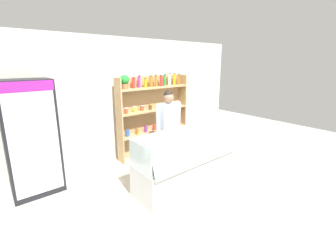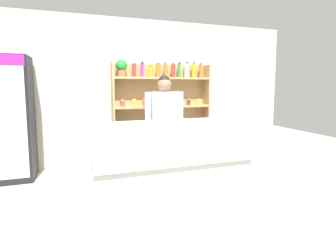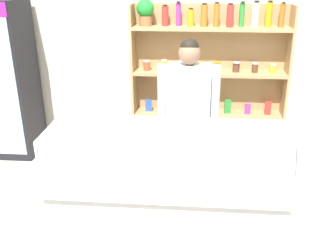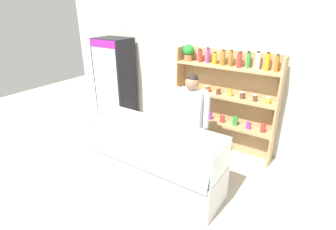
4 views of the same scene
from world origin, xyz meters
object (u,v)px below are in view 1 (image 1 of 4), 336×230
(drinks_fridge, at_px, (32,138))
(shop_clerk, at_px, (169,123))
(deli_display_case, at_px, (187,167))
(shelving_unit, at_px, (152,110))

(drinks_fridge, relative_size, shop_clerk, 1.18)
(deli_display_case, bearing_deg, shop_clerk, 77.48)
(drinks_fridge, xyz_separation_m, shop_clerk, (2.32, -0.72, 0.00))
(drinks_fridge, relative_size, deli_display_case, 0.95)
(drinks_fridge, xyz_separation_m, shelving_unit, (2.51, 0.14, 0.12))
(shelving_unit, bearing_deg, drinks_fridge, -176.79)
(drinks_fridge, height_order, deli_display_case, drinks_fridge)
(drinks_fridge, distance_m, shop_clerk, 2.43)
(shelving_unit, relative_size, deli_display_case, 0.95)
(deli_display_case, distance_m, shop_clerk, 0.99)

